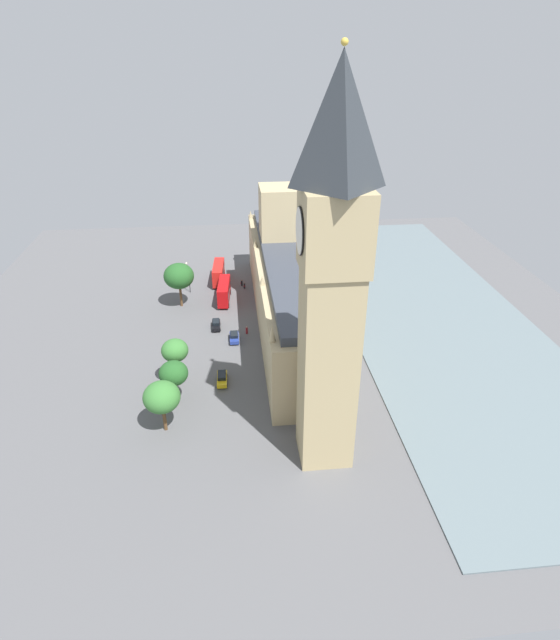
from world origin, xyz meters
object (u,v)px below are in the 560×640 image
at_px(street_lamp_slot_13, 189,277).
at_px(street_lamp_slot_12, 187,270).
at_px(parliament_building, 286,283).
at_px(clock_tower, 332,279).
at_px(car_yellow_cab_trailing, 222,378).
at_px(pedestrian_by_river_gate, 242,283).
at_px(plane_tree_near_tower, 179,276).
at_px(car_black_corner, 216,324).
at_px(double_decker_bus_opposite_hall, 219,272).
at_px(plane_tree_far_end, 173,374).
at_px(double_decker_bus_leading, 224,291).
at_px(car_blue_under_trees, 234,337).
at_px(pedestrian_kerbside, 247,330).
at_px(plane_tree_slot_11, 162,397).
at_px(plane_tree_slot_10, 175,351).
at_px(pedestrian_midblock, 244,286).

bearing_deg(street_lamp_slot_13, street_lamp_slot_12, -80.19).
xyz_separation_m(parliament_building, clock_tower, (-0.76, 43.63, 20.13)).
xyz_separation_m(car_yellow_cab_trailing, pedestrian_by_river_gate, (-5.18, -42.09, -0.15)).
relative_size(parliament_building, clock_tower, 1.27).
bearing_deg(pedestrian_by_river_gate, street_lamp_slot_12, 67.48).
bearing_deg(street_lamp_slot_13, plane_tree_near_tower, 77.38).
bearing_deg(car_black_corner, double_decker_bus_opposite_hall, -92.11).
bearing_deg(plane_tree_far_end, plane_tree_near_tower, -87.69).
bearing_deg(pedestrian_by_river_gate, double_decker_bus_opposite_hall, 46.18).
xyz_separation_m(double_decker_bus_leading, car_blue_under_trees, (-1.87, 19.13, -1.75)).
xyz_separation_m(double_decker_bus_opposite_hall, car_yellow_cab_trailing, (-0.60, 45.11, -1.75)).
relative_size(double_decker_bus_leading, car_black_corner, 2.42).
height_order(car_yellow_cab_trailing, street_lamp_slot_12, street_lamp_slot_12).
relative_size(car_yellow_cab_trailing, pedestrian_by_river_gate, 2.91).
relative_size(car_black_corner, car_blue_under_trees, 1.04).
distance_m(pedestrian_kerbside, plane_tree_slot_11, 33.41).
xyz_separation_m(pedestrian_kerbside, plane_tree_slot_10, (13.27, 16.93, 6.20)).
bearing_deg(pedestrian_kerbside, street_lamp_slot_13, 105.46).
bearing_deg(pedestrian_kerbside, plane_tree_near_tower, 119.75).
distance_m(car_black_corner, street_lamp_slot_12, 24.45).
xyz_separation_m(double_decker_bus_leading, pedestrian_midblock, (-5.09, -6.64, -1.93)).
bearing_deg(street_lamp_slot_12, car_blue_under_trees, 110.84).
bearing_deg(car_blue_under_trees, double_decker_bus_leading, -84.87).
bearing_deg(car_blue_under_trees, pedestrian_midblock, -97.58).
xyz_separation_m(car_yellow_cab_trailing, plane_tree_slot_11, (9.07, 12.17, 5.50)).
bearing_deg(car_blue_under_trees, car_yellow_cab_trailing, 79.50).
bearing_deg(plane_tree_far_end, pedestrian_by_river_gate, -105.42).
relative_size(clock_tower, pedestrian_by_river_gate, 33.63).
bearing_deg(car_black_corner, plane_tree_near_tower, -55.77).
bearing_deg(double_decker_bus_leading, parliament_building, 147.99).
bearing_deg(pedestrian_by_river_gate, parliament_building, -169.55).
bearing_deg(double_decker_bus_leading, clock_tower, 109.24).
relative_size(clock_tower, car_yellow_cab_trailing, 11.54).
xyz_separation_m(clock_tower, plane_tree_far_end, (22.99, -14.69, -22.63)).
bearing_deg(double_decker_bus_opposite_hall, double_decker_bus_leading, -79.76).
relative_size(plane_tree_near_tower, plane_tree_far_end, 1.30).
relative_size(double_decker_bus_opposite_hall, plane_tree_slot_10, 1.17).
relative_size(double_decker_bus_leading, plane_tree_far_end, 1.31).
distance_m(pedestrian_by_river_gate, plane_tree_near_tower, 18.88).
xyz_separation_m(pedestrian_midblock, street_lamp_slot_12, (14.23, -3.17, 3.71)).
bearing_deg(plane_tree_near_tower, plane_tree_slot_10, 92.53).
distance_m(double_decker_bus_leading, street_lamp_slot_12, 13.53).
height_order(car_black_corner, plane_tree_slot_11, plane_tree_slot_11).
distance_m(car_black_corner, car_yellow_cab_trailing, 20.54).
bearing_deg(pedestrian_kerbside, pedestrian_by_river_gate, 75.16).
bearing_deg(street_lamp_slot_13, double_decker_bus_leading, 145.91).
distance_m(parliament_building, street_lamp_slot_12, 30.48).
bearing_deg(pedestrian_midblock, plane_tree_slot_10, 80.55).
bearing_deg(pedestrian_by_river_gate, plane_tree_far_end, 148.35).
bearing_deg(double_decker_bus_opposite_hall, plane_tree_far_end, -94.57).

